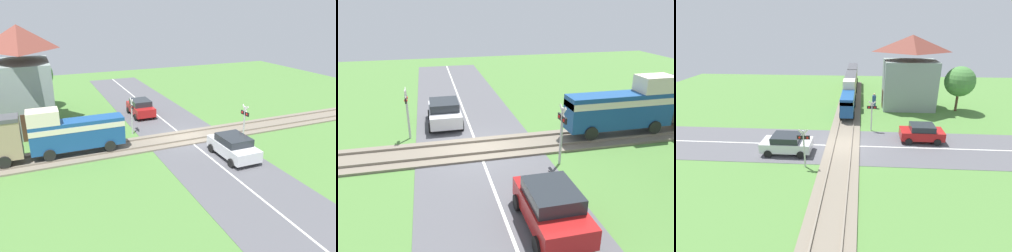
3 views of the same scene
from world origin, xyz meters
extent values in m
plane|color=#4C7A38|center=(0.00, 0.00, 0.00)|extent=(60.00, 60.00, 0.00)
cube|color=#515156|center=(0.00, 0.00, 0.01)|extent=(48.00, 6.40, 0.02)
cube|color=silver|center=(0.00, 0.00, 0.02)|extent=(48.00, 0.12, 0.00)
cube|color=#756B5B|center=(0.00, 0.00, 0.06)|extent=(2.80, 48.00, 0.12)
cube|color=slate|center=(-0.72, 0.00, 0.18)|extent=(0.10, 48.00, 0.12)
cube|color=slate|center=(0.72, 0.00, 0.18)|extent=(0.10, 48.00, 0.12)
cube|color=navy|center=(0.00, 7.97, 1.57)|extent=(1.35, 6.09, 1.90)
cube|color=beige|center=(0.00, 7.97, 2.09)|extent=(1.37, 6.09, 0.36)
cube|color=beige|center=(0.00, 10.04, 2.97)|extent=(1.35, 1.95, 0.90)
cylinder|color=black|center=(-0.72, 6.02, 0.62)|extent=(0.14, 0.76, 0.76)
cylinder|color=black|center=(0.72, 6.02, 0.62)|extent=(0.14, 0.76, 0.76)
cylinder|color=black|center=(-0.72, 9.92, 0.62)|extent=(0.14, 0.76, 0.76)
cylinder|color=black|center=(0.72, 9.92, 0.62)|extent=(0.14, 0.76, 0.76)
cylinder|color=black|center=(-0.72, 12.52, 0.62)|extent=(0.14, 0.76, 0.76)
cylinder|color=black|center=(0.72, 12.52, 0.62)|extent=(0.14, 0.76, 0.76)
cube|color=silver|center=(-4.28, -1.44, 0.67)|extent=(3.87, 1.87, 0.73)
cube|color=#23282D|center=(-4.28, -1.44, 1.28)|extent=(2.13, 1.72, 0.48)
cylinder|color=black|center=(-3.03, -0.51, 0.30)|extent=(0.60, 0.18, 0.60)
cylinder|color=black|center=(-3.03, -2.37, 0.30)|extent=(0.60, 0.18, 0.60)
cylinder|color=black|center=(-5.54, -0.51, 0.30)|extent=(0.60, 0.18, 0.60)
cylinder|color=black|center=(-5.54, -2.37, 0.30)|extent=(0.60, 0.18, 0.60)
cube|color=#A81919|center=(6.68, 1.44, 0.67)|extent=(3.63, 1.75, 0.73)
cube|color=#23282D|center=(6.68, 1.44, 1.28)|extent=(2.00, 1.61, 0.49)
cylinder|color=black|center=(5.50, 0.56, 0.30)|extent=(0.60, 0.18, 0.60)
cylinder|color=black|center=(5.50, 2.32, 0.30)|extent=(0.60, 0.18, 0.60)
cylinder|color=black|center=(7.86, 0.56, 0.30)|extent=(0.60, 0.18, 0.60)
cylinder|color=black|center=(7.86, 2.32, 0.30)|extent=(0.60, 0.18, 0.60)
cylinder|color=#B7B7B7|center=(-2.44, -3.52, 1.40)|extent=(0.12, 0.12, 2.80)
cube|color=black|center=(-2.44, -3.52, 2.30)|extent=(0.90, 0.08, 0.28)
sphere|color=red|center=(-2.71, -3.52, 2.30)|extent=(0.18, 0.18, 0.18)
sphere|color=red|center=(-2.17, -3.52, 2.30)|extent=(0.18, 0.18, 0.18)
cube|color=silver|center=(-2.44, -3.52, 2.55)|extent=(0.72, 0.04, 0.72)
cube|color=silver|center=(-2.44, -3.52, 2.55)|extent=(0.72, 0.04, 0.72)
cylinder|color=#B7B7B7|center=(2.44, 3.52, 1.40)|extent=(0.12, 0.12, 2.80)
cube|color=black|center=(2.44, 3.52, 2.30)|extent=(0.90, 0.08, 0.28)
sphere|color=red|center=(2.71, 3.52, 2.30)|extent=(0.18, 0.18, 0.18)
sphere|color=red|center=(2.17, 3.52, 2.30)|extent=(0.18, 0.18, 0.18)
cube|color=silver|center=(2.44, 3.52, 2.55)|extent=(0.72, 0.04, 0.72)
cube|color=silver|center=(2.44, 3.52, 2.55)|extent=(0.72, 0.04, 0.72)
cube|color=gray|center=(6.92, 10.96, 2.78)|extent=(5.88, 3.96, 5.55)
pyramid|color=brown|center=(6.92, 10.96, 7.38)|extent=(6.35, 4.27, 1.83)
cube|color=#472D1E|center=(3.96, 10.96, 1.05)|extent=(0.06, 1.10, 2.10)
cylinder|color=#2D4C8E|center=(2.96, 10.51, 0.75)|extent=(0.44, 0.44, 1.51)
sphere|color=tan|center=(2.96, 10.51, 1.65)|extent=(0.28, 0.28, 0.28)
cylinder|color=brown|center=(12.35, 10.08, 1.01)|extent=(0.28, 0.28, 2.01)
sphere|color=#477F3D|center=(12.35, 10.08, 3.43)|extent=(3.32, 3.32, 3.32)
camera|label=1|loc=(-21.06, 10.22, 9.44)|focal=35.00mm
camera|label=2|loc=(15.42, -2.24, 7.30)|focal=35.00mm
camera|label=3|loc=(1.44, -19.60, 9.73)|focal=28.00mm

